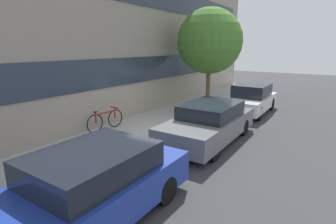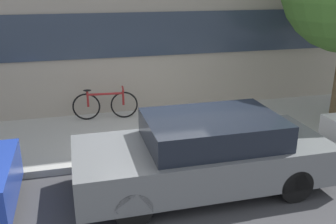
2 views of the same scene
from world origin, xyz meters
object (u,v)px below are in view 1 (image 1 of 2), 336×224
parked_car_white (251,99)px  fire_hydrant (54,170)px  parked_car_blue (88,188)px  parked_car_grey (209,123)px  bicycle (106,120)px  street_tree (210,41)px

parked_car_white → fire_hydrant: bearing=-8.5°
parked_car_blue → parked_car_grey: (5.10, 0.00, -0.03)m
parked_car_blue → bicycle: size_ratio=2.59×
parked_car_grey → street_tree: size_ratio=0.89×
parked_car_blue → parked_car_white: bearing=-180.0°
street_tree → parked_car_grey: bearing=-154.4°
parked_car_white → parked_car_blue: bearing=0.0°
parked_car_grey → bicycle: bearing=-69.3°
parked_car_blue → parked_car_grey: 5.10m
parked_car_white → bicycle: 7.08m
parked_car_grey → parked_car_blue: bearing=0.0°
parked_car_grey → parked_car_white: (4.80, 0.00, 0.03)m
parked_car_blue → parked_car_white: 9.90m
fire_hydrant → bicycle: size_ratio=0.48×
parked_car_blue → parked_car_white: (9.90, 0.00, 0.00)m
parked_car_blue → bicycle: parked_car_blue is taller
parked_car_blue → parked_car_white: parked_car_white is taller
bicycle → street_tree: street_tree is taller
fire_hydrant → bicycle: 4.08m
parked_car_blue → parked_car_grey: bearing=-180.0°
fire_hydrant → parked_car_blue: bearing=-100.3°
parked_car_white → bicycle: size_ratio=2.35×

